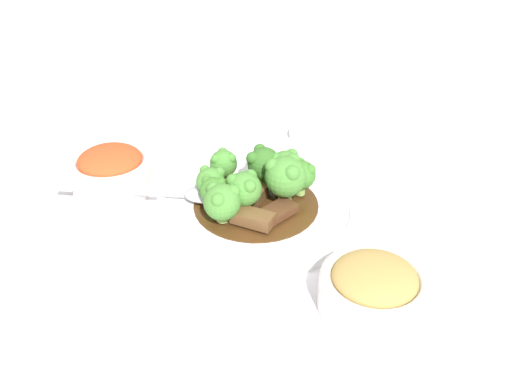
% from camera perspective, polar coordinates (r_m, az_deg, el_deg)
% --- Properties ---
extents(ground_plane, '(4.00, 4.00, 0.00)m').
position_cam_1_polar(ground_plane, '(0.78, 0.00, -2.08)').
color(ground_plane, silver).
extents(main_plate, '(0.26, 0.26, 0.02)m').
position_cam_1_polar(main_plate, '(0.78, 0.00, -1.47)').
color(main_plate, white).
rests_on(main_plate, ground_plane).
extents(beef_strip_0, '(0.04, 0.06, 0.02)m').
position_cam_1_polar(beef_strip_0, '(0.78, -1.18, 0.10)').
color(beef_strip_0, brown).
rests_on(beef_strip_0, main_plate).
extents(beef_strip_1, '(0.07, 0.05, 0.01)m').
position_cam_1_polar(beef_strip_1, '(0.74, 1.83, -2.00)').
color(beef_strip_1, '#56331E').
rests_on(beef_strip_1, main_plate).
extents(beef_strip_2, '(0.03, 0.06, 0.02)m').
position_cam_1_polar(beef_strip_2, '(0.73, -0.32, -2.50)').
color(beef_strip_2, brown).
rests_on(beef_strip_2, main_plate).
extents(broccoli_floret_0, '(0.04, 0.04, 0.04)m').
position_cam_1_polar(broccoli_floret_0, '(0.76, -4.35, 1.04)').
color(broccoli_floret_0, '#8EB756').
rests_on(broccoli_floret_0, main_plate).
extents(broccoli_floret_1, '(0.05, 0.05, 0.05)m').
position_cam_1_polar(broccoli_floret_1, '(0.78, 2.84, 2.35)').
color(broccoli_floret_1, '#8EB756').
rests_on(broccoli_floret_1, main_plate).
extents(broccoli_floret_2, '(0.04, 0.04, 0.06)m').
position_cam_1_polar(broccoli_floret_2, '(0.79, 0.47, 2.81)').
color(broccoli_floret_2, '#8EB756').
rests_on(broccoli_floret_2, main_plate).
extents(broccoli_floret_3, '(0.03, 0.03, 0.04)m').
position_cam_1_polar(broccoli_floret_3, '(0.74, -4.10, 0.18)').
color(broccoli_floret_3, '#8EB756').
rests_on(broccoli_floret_3, main_plate).
extents(broccoli_floret_4, '(0.05, 0.05, 0.06)m').
position_cam_1_polar(broccoli_floret_4, '(0.76, 2.83, 1.56)').
color(broccoli_floret_4, '#8EB756').
rests_on(broccoli_floret_4, main_plate).
extents(broccoli_floret_5, '(0.04, 0.04, 0.05)m').
position_cam_1_polar(broccoli_floret_5, '(0.79, -3.12, 2.76)').
color(broccoli_floret_5, '#7FA84C').
rests_on(broccoli_floret_5, main_plate).
extents(broccoli_floret_6, '(0.05, 0.05, 0.05)m').
position_cam_1_polar(broccoli_floret_6, '(0.72, -3.26, -0.88)').
color(broccoli_floret_6, '#8EB756').
rests_on(broccoli_floret_6, main_plate).
extents(broccoli_floret_7, '(0.04, 0.04, 0.05)m').
position_cam_1_polar(broccoli_floret_7, '(0.74, -1.13, 0.34)').
color(broccoli_floret_7, '#8EB756').
rests_on(broccoli_floret_7, main_plate).
extents(broccoli_floret_8, '(0.04, 0.04, 0.05)m').
position_cam_1_polar(broccoli_floret_8, '(0.77, 4.32, 1.69)').
color(broccoli_floret_8, '#8EB756').
rests_on(broccoli_floret_8, main_plate).
extents(serving_spoon, '(0.06, 0.23, 0.01)m').
position_cam_1_polar(serving_spoon, '(0.78, -6.61, -0.15)').
color(serving_spoon, '#B7B7BC').
rests_on(serving_spoon, main_plate).
extents(side_bowl_kimchi, '(0.11, 0.11, 0.06)m').
position_cam_1_polar(side_bowl_kimchi, '(0.84, -13.61, 2.04)').
color(side_bowl_kimchi, white).
rests_on(side_bowl_kimchi, ground_plane).
extents(side_bowl_appetizer, '(0.12, 0.12, 0.05)m').
position_cam_1_polar(side_bowl_appetizer, '(0.64, 11.14, -8.91)').
color(side_bowl_appetizer, white).
rests_on(side_bowl_appetizer, ground_plane).
extents(sauce_dish, '(0.08, 0.08, 0.01)m').
position_cam_1_polar(sauce_dish, '(0.96, 5.64, 5.60)').
color(sauce_dish, white).
rests_on(sauce_dish, ground_plane).
extents(paper_napkin, '(0.13, 0.11, 0.01)m').
position_cam_1_polar(paper_napkin, '(0.90, 11.03, 2.72)').
color(paper_napkin, silver).
rests_on(paper_napkin, ground_plane).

